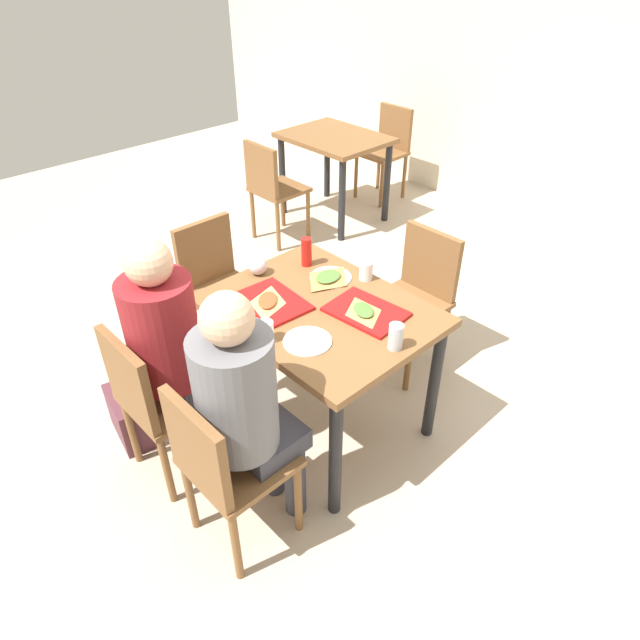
{
  "coord_description": "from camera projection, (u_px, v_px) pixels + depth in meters",
  "views": [
    {
      "loc": [
        1.63,
        -1.54,
        2.3
      ],
      "look_at": [
        0.0,
        0.0,
        0.69
      ],
      "focal_mm": 31.34,
      "sensor_mm": 36.0,
      "label": 1
    }
  ],
  "objects": [
    {
      "name": "pizza_slice_c",
      "position": [
        328.0,
        277.0,
        2.91
      ],
      "size": [
        0.21,
        0.25,
        0.02
      ],
      "color": "#C68C47",
      "rests_on": "paper_plate_center"
    },
    {
      "name": "plastic_cup_b",
      "position": [
        266.0,
        331.0,
        2.47
      ],
      "size": [
        0.07,
        0.07,
        0.1
      ],
      "primitive_type": "cylinder",
      "color": "white",
      "rests_on": "main_table"
    },
    {
      "name": "handbag",
      "position": [
        130.0,
        416.0,
        2.98
      ],
      "size": [
        0.34,
        0.22,
        0.28
      ],
      "primitive_type": "cube",
      "rotation": [
        0.0,
        0.0,
        -0.18
      ],
      "color": "#592D38",
      "rests_on": "ground_plane"
    },
    {
      "name": "background_table",
      "position": [
        334.0,
        150.0,
        4.96
      ],
      "size": [
        0.9,
        0.7,
        0.77
      ],
      "color": "brown",
      "rests_on": "ground_plane"
    },
    {
      "name": "paper_plate_near_edge",
      "position": [
        307.0,
        341.0,
        2.49
      ],
      "size": [
        0.22,
        0.22,
        0.01
      ],
      "primitive_type": "cylinder",
      "color": "white",
      "rests_on": "main_table"
    },
    {
      "name": "condiment_bottle",
      "position": [
        306.0,
        252.0,
        3.0
      ],
      "size": [
        0.06,
        0.06,
        0.16
      ],
      "primitive_type": "cylinder",
      "color": "red",
      "rests_on": "main_table"
    },
    {
      "name": "person_in_brown_jacket",
      "position": [
        245.0,
        402.0,
        2.19
      ],
      "size": [
        0.32,
        0.42,
        1.28
      ],
      "color": "#383842",
      "rests_on": "ground_plane"
    },
    {
      "name": "tray_red_far",
      "position": [
        366.0,
        312.0,
        2.67
      ],
      "size": [
        0.38,
        0.29,
        0.02
      ],
      "primitive_type": "cube",
      "rotation": [
        0.0,
        0.0,
        0.1
      ],
      "color": "#B21414",
      "rests_on": "main_table"
    },
    {
      "name": "back_wall",
      "position": [
        633.0,
        69.0,
        4.13
      ],
      "size": [
        10.0,
        0.1,
        2.8
      ],
      "primitive_type": "cube",
      "color": "beige",
      "rests_on": "ground_plane"
    },
    {
      "name": "chair_far_side",
      "position": [
        418.0,
        290.0,
        3.31
      ],
      "size": [
        0.4,
        0.4,
        0.87
      ],
      "color": "brown",
      "rests_on": "ground_plane"
    },
    {
      "name": "pizza_slice_b",
      "position": [
        363.0,
        311.0,
        2.64
      ],
      "size": [
        0.23,
        0.21,
        0.02
      ],
      "color": "tan",
      "rests_on": "tray_red_far"
    },
    {
      "name": "chair_near_left",
      "position": [
        154.0,
        396.0,
        2.57
      ],
      "size": [
        0.4,
        0.4,
        0.87
      ],
      "color": "brown",
      "rests_on": "ground_plane"
    },
    {
      "name": "main_table",
      "position": [
        320.0,
        325.0,
        2.77
      ],
      "size": [
        1.07,
        0.84,
        0.77
      ],
      "color": "brown",
      "rests_on": "ground_plane"
    },
    {
      "name": "plastic_cup_a",
      "position": [
        366.0,
        271.0,
        2.9
      ],
      "size": [
        0.07,
        0.07,
        0.1
      ],
      "primitive_type": "cylinder",
      "color": "white",
      "rests_on": "main_table"
    },
    {
      "name": "soda_can",
      "position": [
        396.0,
        337.0,
        2.42
      ],
      "size": [
        0.07,
        0.07,
        0.12
      ],
      "primitive_type": "cylinder",
      "color": "#B7BCC6",
      "rests_on": "main_table"
    },
    {
      "name": "chair_left_end",
      "position": [
        216.0,
        280.0,
        3.4
      ],
      "size": [
        0.4,
        0.4,
        0.87
      ],
      "color": "brown",
      "rests_on": "ground_plane"
    },
    {
      "name": "person_in_red",
      "position": [
        172.0,
        341.0,
        2.51
      ],
      "size": [
        0.32,
        0.42,
        1.28
      ],
      "color": "#383842",
      "rests_on": "ground_plane"
    },
    {
      "name": "ground_plane",
      "position": [
        320.0,
        420.0,
        3.16
      ],
      "size": [
        10.0,
        10.0,
        0.02
      ],
      "primitive_type": "cube",
      "color": "#B7A893"
    },
    {
      "name": "pizza_slice_a",
      "position": [
        268.0,
        301.0,
        2.71
      ],
      "size": [
        0.25,
        0.25,
        0.02
      ],
      "color": "#DBAD60",
      "rests_on": "tray_red_near"
    },
    {
      "name": "chair_near_right",
      "position": [
        222.0,
        463.0,
        2.25
      ],
      "size": [
        0.4,
        0.4,
        0.87
      ],
      "color": "brown",
      "rests_on": "ground_plane"
    },
    {
      "name": "background_chair_near",
      "position": [
        271.0,
        185.0,
        4.62
      ],
      "size": [
        0.4,
        0.4,
        0.87
      ],
      "color": "brown",
      "rests_on": "ground_plane"
    },
    {
      "name": "paper_plate_center",
      "position": [
        331.0,
        277.0,
        2.93
      ],
      "size": [
        0.22,
        0.22,
        0.01
      ],
      "primitive_type": "cylinder",
      "color": "white",
      "rests_on": "main_table"
    },
    {
      "name": "background_chair_far",
      "position": [
        388.0,
        145.0,
        5.44
      ],
      "size": [
        0.4,
        0.4,
        0.87
      ],
      "color": "brown",
      "rests_on": "ground_plane"
    },
    {
      "name": "tray_red_near",
      "position": [
        272.0,
        302.0,
        2.74
      ],
      "size": [
        0.38,
        0.29,
        0.02
      ],
      "primitive_type": "cube",
      "rotation": [
        0.0,
        0.0,
        -0.08
      ],
      "color": "#B21414",
      "rests_on": "main_table"
    },
    {
      "name": "foil_bundle",
      "position": [
        258.0,
        266.0,
        2.94
      ],
      "size": [
        0.1,
        0.1,
        0.1
      ],
      "primitive_type": "sphere",
      "color": "silver",
      "rests_on": "main_table"
    }
  ]
}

